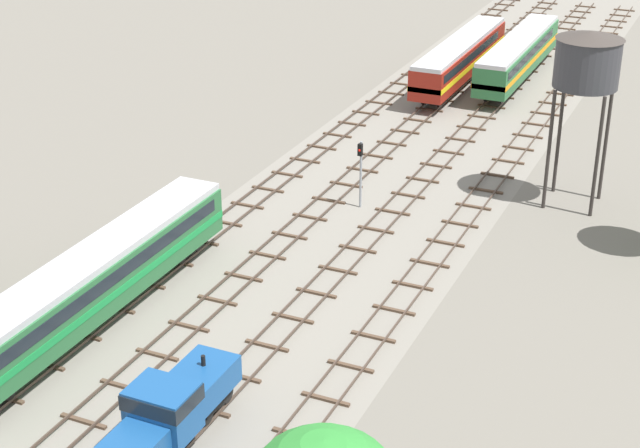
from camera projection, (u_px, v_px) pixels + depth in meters
ground_plane at (379, 188)px, 68.50m from camera, size 480.00×480.00×0.00m
ballast_bed at (379, 188)px, 68.50m from camera, size 17.73×176.00×0.01m
track_far_left at (296, 166)px, 71.84m from camera, size 2.40×126.00×0.29m
track_left at (354, 176)px, 70.12m from camera, size 2.40×126.00×0.29m
track_centre_left at (416, 187)px, 68.41m from camera, size 2.40×126.00×0.29m
track_centre at (480, 197)px, 66.70m from camera, size 2.40×126.00×0.29m
shunter_loco_centre_left_nearest at (169, 409)px, 41.68m from camera, size 2.74×8.46×3.10m
passenger_coach_far_left_near at (91, 281)px, 50.74m from camera, size 2.96×22.00×3.80m
diesel_railcar_left_mid at (460, 56)px, 89.62m from camera, size 2.96×20.50×3.80m
diesel_railcar_centre_left_midfar at (518, 54)px, 90.40m from camera, size 2.96×20.50×3.80m
water_tower at (588, 62)px, 62.11m from camera, size 4.30×4.30×11.66m
signal_post_near at (361, 166)px, 64.29m from camera, size 0.28×0.47×4.61m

